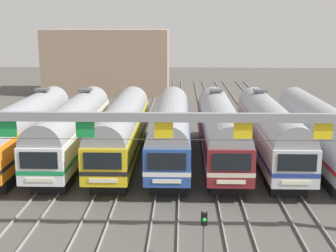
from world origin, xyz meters
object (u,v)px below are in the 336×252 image
(commuter_train_silver, at_px, (269,129))
(commuter_train_yellow, at_px, (122,128))
(commuter_train_white, at_px, (73,128))
(catenary_gantry, at_px, (164,134))
(commuter_train_maroon, at_px, (220,129))
(commuter_train_orange, at_px, (25,127))
(commuter_train_blue, at_px, (171,128))
(yard_signal_mast, at_px, (204,226))
(commuter_train_stainless, at_px, (319,129))

(commuter_train_silver, bearing_deg, commuter_train_yellow, -179.98)
(commuter_train_white, relative_size, catenary_gantry, 0.64)
(commuter_train_white, distance_m, commuter_train_yellow, 3.81)
(commuter_train_maroon, xyz_separation_m, commuter_train_silver, (3.81, 0.00, 0.00))
(commuter_train_yellow, height_order, catenary_gantry, catenary_gantry)
(commuter_train_orange, distance_m, commuter_train_maroon, 15.22)
(commuter_train_maroon, bearing_deg, commuter_train_blue, -179.93)
(commuter_train_silver, xyz_separation_m, yard_signal_mast, (-5.71, -15.80, -0.98))
(commuter_train_maroon, bearing_deg, commuter_train_yellow, -179.97)
(commuter_train_yellow, bearing_deg, yard_signal_mast, -70.13)
(commuter_train_white, bearing_deg, commuter_train_blue, -0.03)
(commuter_train_yellow, distance_m, commuter_train_maroon, 7.61)
(commuter_train_blue, height_order, commuter_train_silver, commuter_train_silver)
(commuter_train_white, distance_m, commuter_train_blue, 7.61)
(commuter_train_yellow, bearing_deg, commuter_train_white, 179.93)
(commuter_train_silver, bearing_deg, commuter_train_orange, 180.00)
(commuter_train_yellow, height_order, commuter_train_stainless, same)
(yard_signal_mast, bearing_deg, commuter_train_yellow, 109.87)
(commuter_train_orange, bearing_deg, commuter_train_silver, 0.00)
(commuter_train_blue, distance_m, commuter_train_silver, 7.61)
(commuter_train_yellow, relative_size, commuter_train_blue, 1.00)
(commuter_train_yellow, relative_size, commuter_train_stainless, 1.00)
(commuter_train_silver, relative_size, catenary_gantry, 0.64)
(commuter_train_orange, height_order, commuter_train_stainless, commuter_train_orange)
(commuter_train_orange, bearing_deg, commuter_train_yellow, -0.03)
(commuter_train_yellow, distance_m, commuter_train_stainless, 15.22)
(commuter_train_orange, bearing_deg, commuter_train_stainless, -0.01)
(commuter_train_white, bearing_deg, commuter_train_stainless, -0.01)
(commuter_train_maroon, distance_m, commuter_train_stainless, 7.61)
(commuter_train_blue, relative_size, commuter_train_maroon, 1.00)
(commuter_train_orange, xyz_separation_m, commuter_train_blue, (11.42, -0.00, -0.00))
(commuter_train_blue, bearing_deg, commuter_train_white, 179.97)
(commuter_train_yellow, distance_m, catenary_gantry, 14.28)
(commuter_train_silver, distance_m, commuter_train_stainless, 3.81)
(commuter_train_yellow, distance_m, commuter_train_silver, 11.42)
(commuter_train_orange, height_order, commuter_train_blue, commuter_train_orange)
(commuter_train_orange, xyz_separation_m, yard_signal_mast, (13.32, -15.80, -0.98))
(yard_signal_mast, bearing_deg, catenary_gantry, 129.57)
(commuter_train_orange, distance_m, commuter_train_white, 3.81)
(commuter_train_orange, distance_m, catenary_gantry, 17.89)
(commuter_train_yellow, xyz_separation_m, commuter_train_silver, (11.42, 0.00, 0.00))
(commuter_train_orange, xyz_separation_m, commuter_train_silver, (19.03, 0.00, 0.00))
(commuter_train_yellow, height_order, commuter_train_maroon, commuter_train_maroon)
(commuter_train_yellow, height_order, commuter_train_blue, same)
(commuter_train_blue, xyz_separation_m, commuter_train_silver, (7.61, 0.00, 0.00))
(commuter_train_yellow, xyz_separation_m, commuter_train_blue, (3.81, 0.00, 0.00))
(commuter_train_orange, relative_size, commuter_train_maroon, 1.00)
(commuter_train_orange, bearing_deg, commuter_train_maroon, 0.00)
(catenary_gantry, bearing_deg, commuter_train_blue, 90.00)
(commuter_train_white, xyz_separation_m, commuter_train_maroon, (11.42, 0.00, 0.00))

